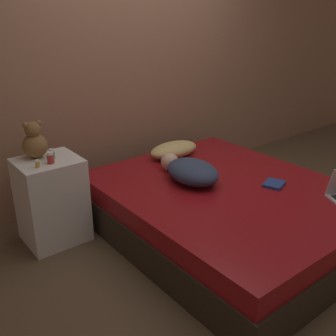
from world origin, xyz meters
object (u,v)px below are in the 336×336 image
at_px(teddy_bear, 34,142).
at_px(book, 274,184).
at_px(bottle_amber, 38,164).
at_px(bottle_green, 52,154).
at_px(pillow, 174,150).
at_px(bottle_red, 51,158).
at_px(person_lying, 190,171).

relative_size(teddy_bear, book, 1.34).
height_order(bottle_amber, bottle_green, bottle_green).
xyz_separation_m(pillow, bottle_red, (-1.25, -0.09, 0.23)).
distance_m(teddy_bear, bottle_amber, 0.24).
distance_m(pillow, book, 1.05).
bearing_deg(book, bottle_red, 147.54).
distance_m(teddy_bear, book, 1.92).
relative_size(pillow, bottle_red, 5.96).
bearing_deg(book, teddy_bear, 143.36).
bearing_deg(person_lying, bottle_green, 153.32).
height_order(person_lying, teddy_bear, teddy_bear).
height_order(pillow, bottle_red, bottle_red).
xyz_separation_m(pillow, bottle_amber, (-1.36, -0.11, 0.22)).
bearing_deg(bottle_green, book, -35.37).
bearing_deg(pillow, teddy_bear, 175.51).
xyz_separation_m(person_lying, book, (0.47, -0.49, -0.08)).
height_order(person_lying, bottle_green, bottle_green).
xyz_separation_m(bottle_red, book, (1.47, -0.94, -0.29)).
bearing_deg(bottle_amber, person_lying, -20.93).
xyz_separation_m(bottle_amber, bottle_green, (0.15, 0.10, 0.01)).
relative_size(pillow, person_lying, 0.79).
xyz_separation_m(bottle_amber, bottle_red, (0.11, 0.02, 0.01)).
relative_size(teddy_bear, bottle_red, 3.36).
relative_size(person_lying, bottle_amber, 11.26).
distance_m(bottle_amber, bottle_green, 0.18).
bearing_deg(teddy_bear, bottle_amber, -108.21).
bearing_deg(book, pillow, 102.17).
relative_size(person_lying, bottle_green, 8.19).
relative_size(bottle_green, bottle_red, 0.92).
height_order(bottle_red, book, bottle_red).
distance_m(pillow, bottle_red, 1.27).
relative_size(person_lying, teddy_bear, 2.24).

